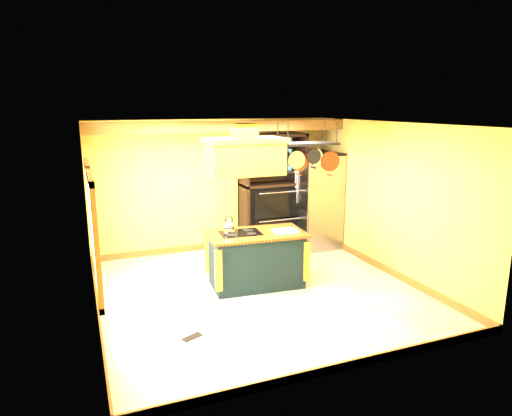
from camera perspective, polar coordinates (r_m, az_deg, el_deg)
floor at (r=7.59m, az=0.31°, el=-10.36°), size 5.00×5.00×0.00m
ceiling at (r=6.98m, az=0.34°, el=10.47°), size 5.00×5.00×0.00m
wall_back at (r=9.48m, az=-5.32°, el=2.83°), size 5.00×0.02×2.70m
wall_front at (r=5.02m, az=11.09°, el=-6.45°), size 5.00×0.02×2.70m
wall_left at (r=6.68m, az=-20.02°, el=-2.17°), size 0.02×5.00×2.70m
wall_right at (r=8.40m, az=16.36°, el=1.06°), size 0.02×5.00×2.70m
ceiling_beam at (r=8.59m, az=-3.96°, el=10.14°), size 5.00×0.15×0.20m
window_near at (r=5.89m, az=-19.44°, el=-3.56°), size 0.06×1.06×1.56m
window_far at (r=7.25m, az=-19.94°, el=-0.61°), size 0.06×1.06×1.56m
kitchen_island at (r=7.67m, az=0.02°, el=-6.34°), size 1.66×1.01×1.11m
range_hood at (r=7.21m, az=-1.45°, el=6.74°), size 1.25×0.71×0.80m
pot_rack at (r=7.67m, az=6.45°, el=7.07°), size 1.08×0.49×0.81m
refrigerator at (r=9.79m, az=7.35°, el=0.79°), size 0.85×1.01×1.98m
hutch at (r=9.73m, az=1.96°, el=0.54°), size 1.36×0.61×2.40m
floor_register at (r=6.28m, az=-7.97°, el=-15.68°), size 0.30×0.22×0.01m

